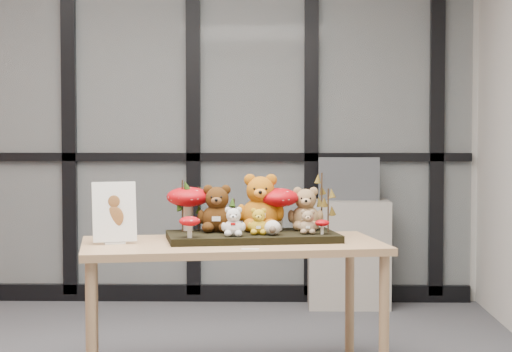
{
  "coord_description": "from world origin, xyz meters",
  "views": [
    {
      "loc": [
        1.04,
        -4.2,
        1.27
      ],
      "look_at": [
        0.95,
        0.34,
        1.03
      ],
      "focal_mm": 65.0,
      "sensor_mm": 36.0,
      "label": 1
    }
  ],
  "objects_px": {
    "bear_white_bow": "(233,220)",
    "mushroom_back_left": "(188,207)",
    "mushroom_front_left": "(190,226)",
    "display_table": "(232,255)",
    "bear_brown_medium": "(217,206)",
    "monitor": "(349,179)",
    "bear_beige_small": "(308,220)",
    "mushroom_front_right": "(322,226)",
    "bear_pooh_yellow": "(261,199)",
    "plush_cream_hedgehog": "(273,227)",
    "cabinet": "(349,254)",
    "bear_tan_back": "(306,206)",
    "mushroom_back_right": "(278,207)",
    "sign_holder": "(114,215)",
    "bear_small_yellow": "(259,220)",
    "diorama_tray": "(252,237)"
  },
  "relations": [
    {
      "from": "bear_white_bow",
      "to": "mushroom_back_left",
      "type": "height_order",
      "value": "mushroom_back_left"
    },
    {
      "from": "mushroom_front_left",
      "to": "mushroom_back_left",
      "type": "bearing_deg",
      "value": 96.49
    },
    {
      "from": "display_table",
      "to": "mushroom_back_left",
      "type": "height_order",
      "value": "mushroom_back_left"
    },
    {
      "from": "bear_brown_medium",
      "to": "mushroom_front_left",
      "type": "relative_size",
      "value": 2.31
    },
    {
      "from": "display_table",
      "to": "monitor",
      "type": "xyz_separation_m",
      "value": [
        0.73,
        1.9,
        0.28
      ]
    },
    {
      "from": "bear_beige_small",
      "to": "mushroom_front_right",
      "type": "distance_m",
      "value": 0.08
    },
    {
      "from": "bear_pooh_yellow",
      "to": "plush_cream_hedgehog",
      "type": "xyz_separation_m",
      "value": [
        0.06,
        -0.21,
        -0.12
      ]
    },
    {
      "from": "bear_beige_small",
      "to": "cabinet",
      "type": "height_order",
      "value": "bear_beige_small"
    },
    {
      "from": "bear_pooh_yellow",
      "to": "bear_beige_small",
      "type": "bearing_deg",
      "value": -42.1
    },
    {
      "from": "display_table",
      "to": "bear_beige_small",
      "type": "height_order",
      "value": "bear_beige_small"
    },
    {
      "from": "bear_tan_back",
      "to": "cabinet",
      "type": "xyz_separation_m",
      "value": [
        0.36,
        1.66,
        -0.48
      ]
    },
    {
      "from": "mushroom_back_right",
      "to": "mushroom_front_right",
      "type": "xyz_separation_m",
      "value": [
        0.22,
        -0.18,
        -0.08
      ]
    },
    {
      "from": "mushroom_back_right",
      "to": "sign_holder",
      "type": "height_order",
      "value": "sign_holder"
    },
    {
      "from": "bear_tan_back",
      "to": "bear_small_yellow",
      "type": "xyz_separation_m",
      "value": [
        -0.24,
        -0.22,
        -0.05
      ]
    },
    {
      "from": "diorama_tray",
      "to": "mushroom_front_right",
      "type": "xyz_separation_m",
      "value": [
        0.35,
        -0.05,
        0.06
      ]
    },
    {
      "from": "bear_small_yellow",
      "to": "mushroom_front_left",
      "type": "height_order",
      "value": "bear_small_yellow"
    },
    {
      "from": "bear_small_yellow",
      "to": "cabinet",
      "type": "relative_size",
      "value": 0.19
    },
    {
      "from": "mushroom_front_left",
      "to": "cabinet",
      "type": "distance_m",
      "value": 2.26
    },
    {
      "from": "plush_cream_hedgehog",
      "to": "mushroom_front_left",
      "type": "bearing_deg",
      "value": -174.38
    },
    {
      "from": "bear_beige_small",
      "to": "mushroom_back_right",
      "type": "xyz_separation_m",
      "value": [
        -0.15,
        0.17,
        0.05
      ]
    },
    {
      "from": "bear_pooh_yellow",
      "to": "sign_holder",
      "type": "relative_size",
      "value": 1.06
    },
    {
      "from": "display_table",
      "to": "mushroom_back_right",
      "type": "relative_size",
      "value": 6.57
    },
    {
      "from": "cabinet",
      "to": "bear_white_bow",
      "type": "bearing_deg",
      "value": -110.32
    },
    {
      "from": "bear_tan_back",
      "to": "mushroom_front_left",
      "type": "xyz_separation_m",
      "value": [
        -0.57,
        -0.36,
        -0.07
      ]
    },
    {
      "from": "display_table",
      "to": "plush_cream_hedgehog",
      "type": "relative_size",
      "value": 19.37
    },
    {
      "from": "bear_brown_medium",
      "to": "sign_holder",
      "type": "bearing_deg",
      "value": -166.75
    },
    {
      "from": "bear_beige_small",
      "to": "mushroom_front_right",
      "type": "bearing_deg",
      "value": -23.64
    },
    {
      "from": "display_table",
      "to": "mushroom_front_right",
      "type": "height_order",
      "value": "mushroom_front_right"
    },
    {
      "from": "bear_small_yellow",
      "to": "cabinet",
      "type": "xyz_separation_m",
      "value": [
        0.6,
        1.88,
        -0.43
      ]
    },
    {
      "from": "diorama_tray",
      "to": "bear_beige_small",
      "type": "height_order",
      "value": "bear_beige_small"
    },
    {
      "from": "diorama_tray",
      "to": "mushroom_front_right",
      "type": "relative_size",
      "value": 10.5
    },
    {
      "from": "mushroom_back_left",
      "to": "cabinet",
      "type": "height_order",
      "value": "mushroom_back_left"
    },
    {
      "from": "display_table",
      "to": "mushroom_front_right",
      "type": "distance_m",
      "value": 0.47
    },
    {
      "from": "diorama_tray",
      "to": "mushroom_back_right",
      "type": "bearing_deg",
      "value": 34.91
    },
    {
      "from": "plush_cream_hedgehog",
      "to": "mushroom_back_right",
      "type": "distance_m",
      "value": 0.24
    },
    {
      "from": "mushroom_back_left",
      "to": "mushroom_front_left",
      "type": "xyz_separation_m",
      "value": [
        0.03,
        -0.31,
        -0.07
      ]
    },
    {
      "from": "bear_pooh_yellow",
      "to": "cabinet",
      "type": "distance_m",
      "value": 1.87
    },
    {
      "from": "bear_tan_back",
      "to": "bear_pooh_yellow",
      "type": "bearing_deg",
      "value": 179.52
    },
    {
      "from": "display_table",
      "to": "monitor",
      "type": "relative_size",
      "value": 3.73
    },
    {
      "from": "mushroom_back_left",
      "to": "display_table",
      "type": "bearing_deg",
      "value": -35.99
    },
    {
      "from": "bear_tan_back",
      "to": "cabinet",
      "type": "distance_m",
      "value": 1.76
    },
    {
      "from": "mushroom_front_right",
      "to": "cabinet",
      "type": "distance_m",
      "value": 1.93
    },
    {
      "from": "diorama_tray",
      "to": "sign_holder",
      "type": "xyz_separation_m",
      "value": [
        -0.67,
        -0.16,
        0.12
      ]
    },
    {
      "from": "mushroom_back_right",
      "to": "mushroom_front_right",
      "type": "bearing_deg",
      "value": -39.54
    },
    {
      "from": "bear_pooh_yellow",
      "to": "mushroom_back_left",
      "type": "distance_m",
      "value": 0.37
    },
    {
      "from": "plush_cream_hedgehog",
      "to": "bear_pooh_yellow",
      "type": "bearing_deg",
      "value": 96.5
    },
    {
      "from": "bear_small_yellow",
      "to": "bear_tan_back",
      "type": "bearing_deg",
      "value": 32.39
    },
    {
      "from": "mushroom_back_left",
      "to": "monitor",
      "type": "height_order",
      "value": "monitor"
    },
    {
      "from": "bear_small_yellow",
      "to": "bear_beige_small",
      "type": "xyz_separation_m",
      "value": [
        0.25,
        0.03,
        -0.01
      ]
    },
    {
      "from": "plush_cream_hedgehog",
      "to": "mushroom_back_left",
      "type": "bearing_deg",
      "value": 145.97
    }
  ]
}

